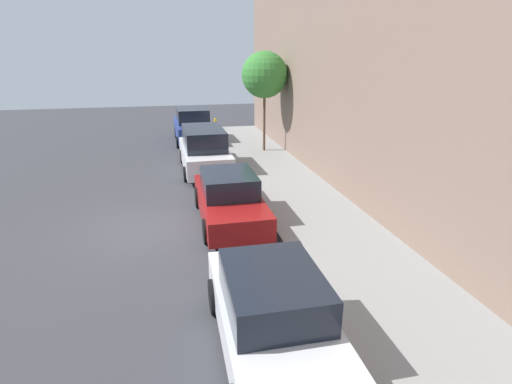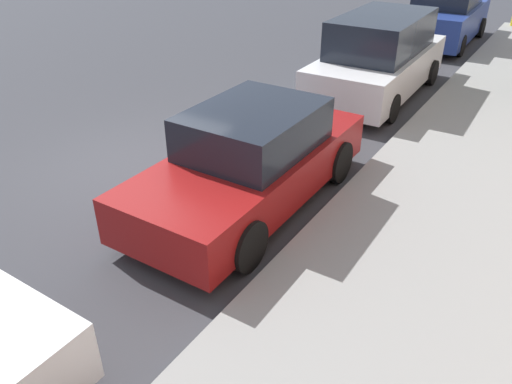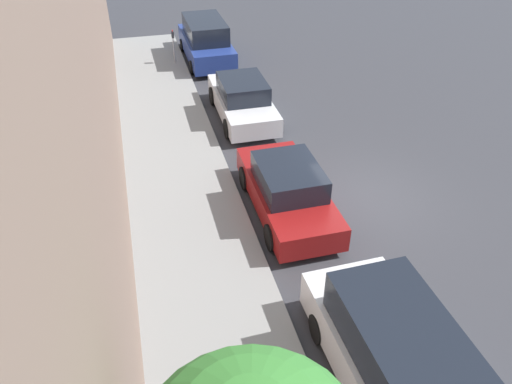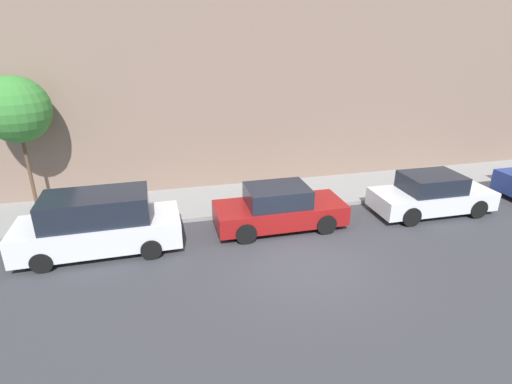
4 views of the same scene
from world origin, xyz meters
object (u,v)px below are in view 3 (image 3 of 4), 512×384
at_px(parked_sedan_third, 287,190).
at_px(parked_minivan_fourth, 398,362).
at_px(parked_sedan_second, 243,100).
at_px(parking_meter_near, 173,43).
at_px(parked_minivan_nearest, 206,41).

relative_size(parked_sedan_third, parked_minivan_fourth, 0.91).
distance_m(parked_sedan_second, parked_minivan_fourth, 11.83).
xyz_separation_m(parked_sedan_third, parking_meter_near, (1.59, -11.92, 0.33)).
relative_size(parked_minivan_nearest, parking_meter_near, 3.32).
bearing_deg(parked_minivan_nearest, parking_meter_near, 11.11).
bearing_deg(parked_minivan_nearest, parked_sedan_second, 92.16).
xyz_separation_m(parked_minivan_nearest, parking_meter_near, (1.53, 0.30, 0.13)).
bearing_deg(parked_sedan_second, parking_meter_near, -73.54).
relative_size(parked_sedan_second, parking_meter_near, 3.05).
xyz_separation_m(parked_minivan_nearest, parked_sedan_third, (-0.06, 12.22, -0.20)).
distance_m(parked_sedan_second, parked_sedan_third, 5.95).
height_order(parked_sedan_second, parked_minivan_fourth, parked_minivan_fourth).
bearing_deg(parking_meter_near, parked_sedan_third, 97.60).
height_order(parked_minivan_fourth, parking_meter_near, parked_minivan_fourth).
xyz_separation_m(parked_minivan_fourth, parking_meter_near, (1.78, -17.80, 0.13)).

